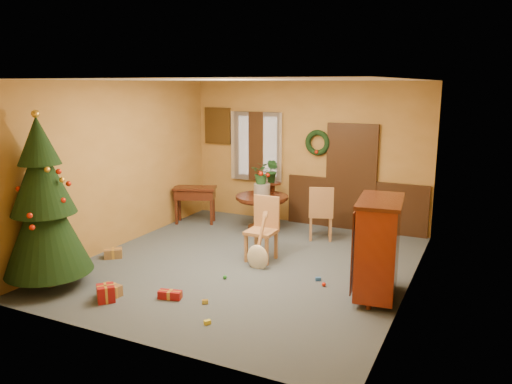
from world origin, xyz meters
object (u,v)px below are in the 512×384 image
Objects in this scene: chair_near at (263,226)px; writing_desk at (195,196)px; dining_table at (262,206)px; christmas_tree at (44,205)px; sideboard at (378,245)px.

writing_desk is (-2.20, 1.38, 0.01)m from chair_near.
christmas_tree is (-1.58, -3.81, 0.69)m from dining_table.
sideboard is (4.30, 1.64, -0.46)m from christmas_tree.
sideboard is (2.02, -0.72, 0.17)m from chair_near.
writing_desk is 4.71m from sideboard.
sideboard is at bearing -19.59° from chair_near.
chair_near is 2.60m from writing_desk.
christmas_tree reaches higher than dining_table.
writing_desk is at bearing 88.77° from christmas_tree.
sideboard is (2.72, -2.18, 0.24)m from dining_table.
dining_table is at bearing 115.82° from chair_near.
christmas_tree is 2.63× the size of writing_desk.
writing_desk is at bearing -177.00° from dining_table.
sideboard is at bearing -38.62° from dining_table.
sideboard is at bearing 20.84° from christmas_tree.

